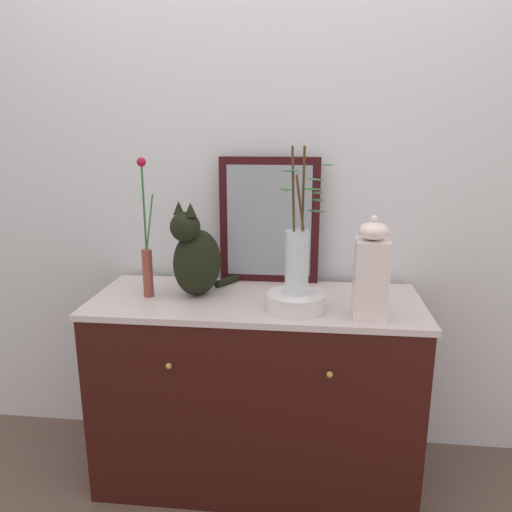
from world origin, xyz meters
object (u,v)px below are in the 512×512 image
(sideboard, at_px, (256,389))
(mirror_leaning, at_px, (269,221))
(cat_sitting, at_px, (196,257))
(bowl_porcelain, at_px, (296,302))
(jar_lidded_porcelain, at_px, (371,272))
(vase_glass_clear, at_px, (298,256))
(vase_slim_green, at_px, (147,257))

(sideboard, height_order, mirror_leaning, mirror_leaning)
(sideboard, xyz_separation_m, cat_sitting, (-0.25, 0.02, 0.58))
(sideboard, xyz_separation_m, mirror_leaning, (0.03, 0.24, 0.69))
(cat_sitting, xyz_separation_m, bowl_porcelain, (0.42, -0.13, -0.13))
(jar_lidded_porcelain, bearing_deg, bowl_porcelain, 171.55)
(sideboard, distance_m, vase_glass_clear, 0.66)
(cat_sitting, relative_size, jar_lidded_porcelain, 1.05)
(vase_slim_green, xyz_separation_m, vase_glass_clear, (0.61, -0.10, 0.05))
(mirror_leaning, distance_m, bowl_porcelain, 0.45)
(bowl_porcelain, xyz_separation_m, vase_glass_clear, (0.00, -0.00, 0.18))
(mirror_leaning, bearing_deg, jar_lidded_porcelain, -44.52)
(mirror_leaning, height_order, jar_lidded_porcelain, mirror_leaning)
(mirror_leaning, xyz_separation_m, vase_glass_clear, (0.14, -0.36, -0.07))
(vase_slim_green, bearing_deg, jar_lidded_porcelain, -8.65)
(mirror_leaning, bearing_deg, vase_glass_clear, -69.09)
(mirror_leaning, distance_m, vase_slim_green, 0.56)
(bowl_porcelain, bearing_deg, mirror_leaning, 110.60)
(mirror_leaning, relative_size, vase_slim_green, 0.98)
(vase_slim_green, height_order, jar_lidded_porcelain, vase_slim_green)
(vase_slim_green, bearing_deg, cat_sitting, 10.71)
(jar_lidded_porcelain, bearing_deg, vase_slim_green, 171.35)
(bowl_porcelain, bearing_deg, vase_slim_green, 171.26)
(mirror_leaning, xyz_separation_m, vase_slim_green, (-0.48, -0.26, -0.11))
(vase_slim_green, bearing_deg, sideboard, 2.49)
(sideboard, height_order, vase_slim_green, vase_slim_green)
(sideboard, distance_m, mirror_leaning, 0.74)
(cat_sitting, xyz_separation_m, vase_slim_green, (-0.20, -0.04, 0.00))
(bowl_porcelain, bearing_deg, sideboard, 145.69)
(mirror_leaning, relative_size, cat_sitting, 1.40)
(vase_glass_clear, height_order, jar_lidded_porcelain, vase_glass_clear)
(vase_slim_green, relative_size, jar_lidded_porcelain, 1.49)
(cat_sitting, bearing_deg, vase_glass_clear, -17.52)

